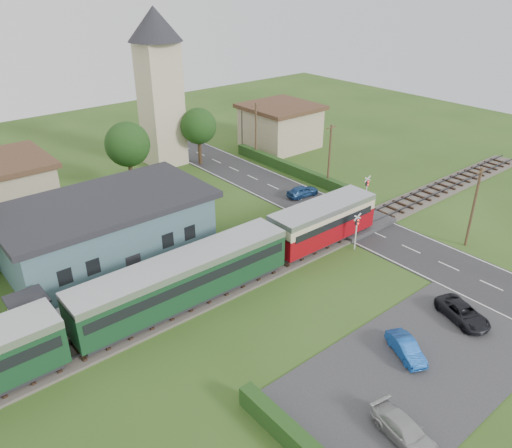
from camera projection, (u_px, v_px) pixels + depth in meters
ground at (296, 273)px, 38.53m from camera, size 120.00×120.00×0.00m
railway_track at (279, 262)px, 39.85m from camera, size 76.00×3.20×0.49m
road at (377, 234)px, 44.20m from camera, size 6.00×70.00×0.05m
car_park at (418, 366)px, 29.44m from camera, size 17.00×9.00×0.08m
crossing_deck at (360, 224)px, 45.48m from camera, size 6.20×3.40×0.45m
platform at (147, 288)px, 36.31m from camera, size 30.00×3.00×0.45m
equipment_hut at (30, 315)px, 31.08m from camera, size 2.30×2.30×2.55m
station_building at (108, 230)px, 39.16m from camera, size 16.00×9.00×5.30m
train at (143, 296)px, 32.17m from camera, size 43.20×2.90×3.40m
church_tower at (159, 77)px, 55.92m from camera, size 6.00×6.00×17.60m
house_east at (280, 125)px, 65.08m from camera, size 8.80×8.80×5.50m
hedge_carpark at (304, 448)px, 23.78m from camera, size 0.80×9.00×1.20m
hedge_roadside at (289, 168)px, 57.30m from camera, size 0.80×18.00×1.20m
hedge_station at (89, 232)px, 43.18m from camera, size 22.00×0.80×1.30m
tree_b at (128, 145)px, 50.88m from camera, size 4.60×4.60×7.34m
tree_c at (199, 126)px, 58.10m from camera, size 4.20×4.20×6.78m
utility_pole_b at (474, 207)px, 40.84m from camera, size 1.40×0.22×7.00m
utility_pole_c at (329, 156)px, 51.81m from camera, size 1.40×0.22×7.00m
utility_pole_d at (256, 131)px, 60.03m from camera, size 1.40×0.22×7.00m
crossing_signal_near at (357, 226)px, 40.92m from camera, size 0.84×0.28×3.28m
crossing_signal_far at (367, 187)px, 48.30m from camera, size 0.84×0.28×3.28m
streetlamp_east at (242, 124)px, 64.75m from camera, size 0.30×0.30×5.15m
car_on_road at (303, 191)px, 51.27m from camera, size 3.55×1.69×1.17m
car_park_blue at (406, 348)px, 30.01m from camera, size 2.39×3.44×1.07m
car_park_silver at (405, 431)px, 24.62m from camera, size 2.12×4.00×1.11m
car_park_dark at (463, 313)px, 33.07m from camera, size 3.00×4.35×1.10m
pedestrian_near at (235, 244)px, 39.86m from camera, size 0.78×0.62×1.87m
pedestrian_far at (84, 301)px, 32.97m from camera, size 0.82×1.00×1.92m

